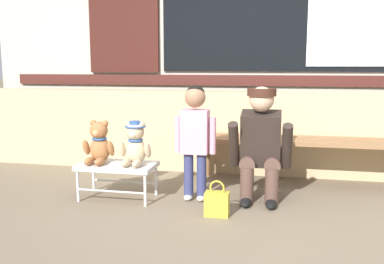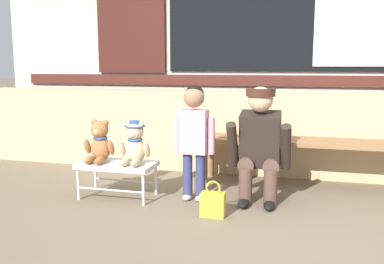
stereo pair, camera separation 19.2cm
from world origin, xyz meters
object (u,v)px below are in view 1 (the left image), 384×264
Objects in this scene: small_display_bench at (117,168)px; teddy_bear_with_hat at (135,144)px; adult_crouching at (262,144)px; handbag_on_ground at (217,203)px; wooden_bench_long at (307,146)px; teddy_bear_plain at (99,144)px; child_standing at (195,130)px.

small_display_bench is 0.26m from teddy_bear_with_hat.
adult_crouching is (1.18, 0.18, 0.21)m from small_display_bench.
wooden_bench_long is at bearing 55.30° from handbag_on_ground.
handbag_on_ground is (0.72, -0.25, -0.38)m from teddy_bear_with_hat.
teddy_bear_with_hat is at bearing 0.13° from teddy_bear_plain.
teddy_bear_plain is 0.32m from teddy_bear_with_hat.
teddy_bear_plain reaches higher than handbag_on_ground.
child_standing is 3.52× the size of handbag_on_ground.
small_display_bench is at bearing -154.29° from wooden_bench_long.
wooden_bench_long is at bearing 35.52° from child_standing.
small_display_bench is at bearing -0.51° from teddy_bear_plain.
small_display_bench is 0.67× the size of adult_crouching.
small_display_bench is 1.22m from adult_crouching.
teddy_bear_with_hat is at bearing 161.10° from handbag_on_ground.
child_standing is at bearing -144.48° from wooden_bench_long.
adult_crouching reaches higher than small_display_bench.
adult_crouching is 0.65m from handbag_on_ground.
handbag_on_ground is (1.04, -0.25, -0.37)m from teddy_bear_plain.
child_standing reaches higher than wooden_bench_long.
wooden_bench_long is 7.72× the size of handbag_on_ground.
wooden_bench_long is 1.90m from teddy_bear_plain.
wooden_bench_long is 5.78× the size of teddy_bear_with_hat.
wooden_bench_long is at bearing 23.58° from teddy_bear_plain.
child_standing reaches higher than adult_crouching.
wooden_bench_long is 1.25m from handbag_on_ground.
small_display_bench is 0.67× the size of child_standing.
child_standing is 0.65m from handbag_on_ground.
wooden_bench_long is 1.16m from child_standing.
teddy_bear_plain and teddy_bear_with_hat have the same top height.
adult_crouching is at bearing 10.05° from teddy_bear_with_hat.
wooden_bench_long reaches higher than small_display_bench.
wooden_bench_long is 2.19× the size of child_standing.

